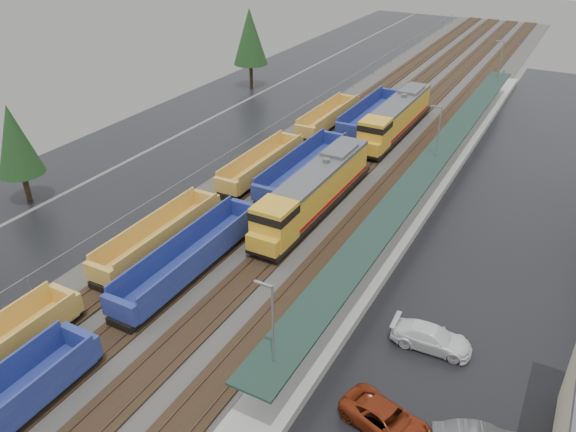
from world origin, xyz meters
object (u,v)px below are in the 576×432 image
at_px(locomotive_trail, 395,118).
at_px(well_string_yellow, 84,290).
at_px(locomotive_lead, 313,192).
at_px(parked_car_east_b, 387,421).
at_px(parked_car_east_c, 431,338).
at_px(well_string_blue, 192,258).

height_order(locomotive_trail, well_string_yellow, locomotive_trail).
bearing_deg(locomotive_lead, well_string_yellow, -113.65).
distance_m(parked_car_east_b, parked_car_east_c, 7.20).
bearing_deg(parked_car_east_c, locomotive_trail, 19.98).
bearing_deg(well_string_blue, parked_car_east_c, 1.59).
distance_m(locomotive_trail, well_string_yellow, 40.09).
relative_size(locomotive_lead, well_string_blue, 0.22).
xyz_separation_m(locomotive_lead, well_string_blue, (-4.00, -11.75, -1.07)).
bearing_deg(locomotive_trail, well_string_blue, -96.96).
bearing_deg(well_string_yellow, parked_car_east_b, -0.49).
height_order(well_string_blue, parked_car_east_c, well_string_blue).
bearing_deg(locomotive_trail, well_string_yellow, -101.51).
height_order(well_string_blue, parked_car_east_b, well_string_blue).
relative_size(well_string_yellow, parked_car_east_b, 17.81).
bearing_deg(locomotive_lead, parked_car_east_b, -53.96).
distance_m(locomotive_trail, well_string_blue, 33.01).
bearing_deg(parked_car_east_b, well_string_yellow, 105.77).
xyz_separation_m(locomotive_lead, parked_car_east_b, (13.43, -18.45, -1.56)).
height_order(locomotive_lead, locomotive_trail, same).
distance_m(locomotive_trail, parked_car_east_b, 41.70).
xyz_separation_m(locomotive_trail, parked_car_east_b, (13.43, -39.45, -1.56)).
relative_size(locomotive_lead, locomotive_trail, 1.00).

